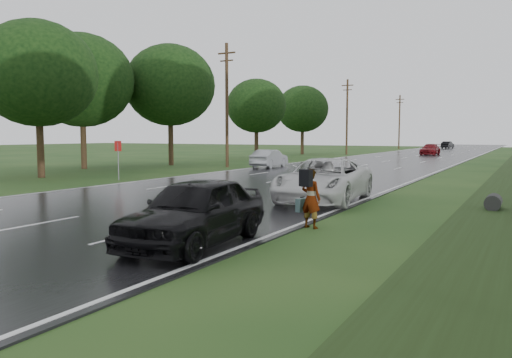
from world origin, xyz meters
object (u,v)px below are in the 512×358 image
(pedestrian, at_px, (310,198))
(white_pickup, at_px, (324,180))
(road_sign, at_px, (118,152))
(silver_sedan, at_px, (269,159))
(dark_sedan, at_px, (195,211))

(pedestrian, xyz_separation_m, white_pickup, (-1.68, 5.41, 0.00))
(road_sign, relative_size, silver_sedan, 0.53)
(road_sign, distance_m, pedestrian, 17.86)
(road_sign, distance_m, silver_sedan, 14.17)
(road_sign, height_order, pedestrian, road_sign)
(white_pickup, bearing_deg, pedestrian, -77.48)
(dark_sedan, bearing_deg, pedestrian, 61.72)
(white_pickup, bearing_deg, silver_sedan, 118.84)
(road_sign, height_order, white_pickup, road_sign)
(white_pickup, height_order, silver_sedan, white_pickup)
(road_sign, xyz_separation_m, silver_sedan, (2.74, 13.87, -0.89))
(dark_sedan, bearing_deg, road_sign, 134.66)
(dark_sedan, xyz_separation_m, silver_sedan, (-11.45, 25.87, -0.09))
(white_pickup, bearing_deg, dark_sedan, -93.44)
(road_sign, bearing_deg, pedestrian, -28.54)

